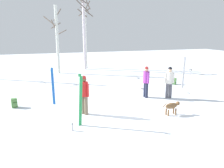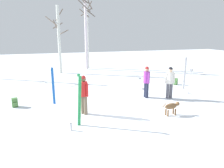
# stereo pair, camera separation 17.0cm
# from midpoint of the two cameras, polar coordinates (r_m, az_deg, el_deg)

# --- Properties ---
(ground_plane) EXTENTS (60.00, 60.00, 0.00)m
(ground_plane) POSITION_cam_midpoint_polar(r_m,az_deg,el_deg) (9.40, 5.82, -8.30)
(ground_plane) COLOR white
(person_0) EXTENTS (0.34, 0.45, 1.72)m
(person_0) POSITION_cam_midpoint_polar(r_m,az_deg,el_deg) (9.30, -6.96, -2.19)
(person_0) COLOR #72604C
(person_0) RESTS_ON ground_plane
(person_1) EXTENTS (0.51, 0.34, 1.72)m
(person_1) POSITION_cam_midpoint_polar(r_m,az_deg,el_deg) (11.89, 15.45, 0.88)
(person_1) COLOR #4C4C56
(person_1) RESTS_ON ground_plane
(person_2) EXTENTS (0.34, 0.52, 1.72)m
(person_2) POSITION_cam_midpoint_polar(r_m,az_deg,el_deg) (11.77, 9.53, 1.06)
(person_2) COLOR #1E2338
(person_2) RESTS_ON ground_plane
(dog) EXTENTS (0.90, 0.27, 0.57)m
(dog) POSITION_cam_midpoint_polar(r_m,az_deg,el_deg) (9.66, 16.00, -5.73)
(dog) COLOR brown
(dog) RESTS_ON ground_plane
(ski_pair_planted_0) EXTENTS (0.13, 0.10, 1.84)m
(ski_pair_planted_0) POSITION_cam_midpoint_polar(r_m,az_deg,el_deg) (10.91, -14.83, -0.55)
(ski_pair_planted_0) COLOR blue
(ski_pair_planted_0) RESTS_ON ground_plane
(ski_pair_planted_1) EXTENTS (0.15, 0.04, 2.02)m
(ski_pair_planted_1) POSITION_cam_midpoint_polar(r_m,az_deg,el_deg) (14.28, 19.01, 2.79)
(ski_pair_planted_1) COLOR white
(ski_pair_planted_1) RESTS_ON ground_plane
(ski_pair_planted_2) EXTENTS (0.24, 0.11, 2.01)m
(ski_pair_planted_2) POSITION_cam_midpoint_polar(r_m,az_deg,el_deg) (8.22, -8.00, -4.23)
(ski_pair_planted_2) COLOR green
(ski_pair_planted_2) RESTS_ON ground_plane
(ski_pair_lying_0) EXTENTS (0.46, 1.85, 0.05)m
(ski_pair_lying_0) POSITION_cam_midpoint_polar(r_m,az_deg,el_deg) (13.68, 8.51, -1.33)
(ski_pair_lying_0) COLOR white
(ski_pair_lying_0) RESTS_ON ground_plane
(ski_poles_0) EXTENTS (0.07, 0.22, 1.48)m
(ski_poles_0) POSITION_cam_midpoint_polar(r_m,az_deg,el_deg) (13.02, 20.42, 0.73)
(ski_poles_0) COLOR #B2B2BC
(ski_poles_0) RESTS_ON ground_plane
(backpack_0) EXTENTS (0.35, 0.34, 0.44)m
(backpack_0) POSITION_cam_midpoint_polar(r_m,az_deg,el_deg) (15.34, 16.74, 0.63)
(backpack_0) COLOR #4C7F3F
(backpack_0) RESTS_ON ground_plane
(backpack_1) EXTENTS (0.30, 0.32, 0.44)m
(backpack_1) POSITION_cam_midpoint_polar(r_m,az_deg,el_deg) (11.29, -23.90, -4.51)
(backpack_1) COLOR #4C7F3F
(backpack_1) RESTS_ON ground_plane
(water_bottle_0) EXTENTS (0.07, 0.07, 0.28)m
(water_bottle_0) POSITION_cam_midpoint_polar(r_m,az_deg,el_deg) (8.11, -10.17, -11.11)
(water_bottle_0) COLOR silver
(water_bottle_0) RESTS_ON ground_plane
(birch_tree_1) EXTENTS (1.85, 1.84, 5.66)m
(birch_tree_1) POSITION_cam_midpoint_polar(r_m,az_deg,el_deg) (19.20, -13.61, 11.65)
(birch_tree_1) COLOR silver
(birch_tree_1) RESTS_ON ground_plane
(birch_tree_2) EXTENTS (1.38, 0.90, 7.37)m
(birch_tree_2) POSITION_cam_midpoint_polar(r_m,az_deg,el_deg) (20.73, -6.70, 14.19)
(birch_tree_2) COLOR silver
(birch_tree_2) RESTS_ON ground_plane
(birch_tree_3) EXTENTS (1.42, 1.41, 6.46)m
(birch_tree_3) POSITION_cam_midpoint_polar(r_m,az_deg,el_deg) (21.63, -6.32, 13.29)
(birch_tree_3) COLOR silver
(birch_tree_3) RESTS_ON ground_plane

